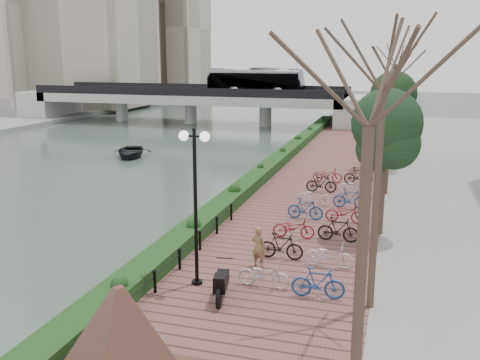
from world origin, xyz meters
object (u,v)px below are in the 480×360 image
at_px(motorcycle, 222,282).
at_px(boat, 130,151).
at_px(granite_monument, 122,341).
at_px(lamppost, 195,175).
at_px(pedestrian, 259,247).

height_order(motorcycle, boat, motorcycle).
relative_size(granite_monument, lamppost, 0.76).
height_order(lamppost, motorcycle, lamppost).
bearing_deg(granite_monument, pedestrian, 82.95).
bearing_deg(granite_monument, lamppost, 95.70).
relative_size(granite_monument, pedestrian, 2.64).
xyz_separation_m(pedestrian, boat, (-15.68, 19.90, -0.79)).
relative_size(granite_monument, motorcycle, 2.31).
distance_m(lamppost, boat, 26.29).
bearing_deg(motorcycle, boat, 112.95).
relative_size(lamppost, boat, 1.22).
bearing_deg(lamppost, motorcycle, -33.99).
height_order(lamppost, boat, lamppost).
relative_size(motorcycle, pedestrian, 1.14).
bearing_deg(boat, granite_monument, -82.04).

